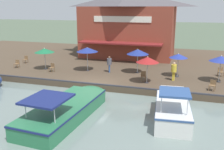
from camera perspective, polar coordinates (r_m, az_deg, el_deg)
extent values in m
plane|color=#4C5B47|center=(21.57, -4.39, -3.71)|extent=(220.00, 220.00, 0.00)
cube|color=#4C3D2D|center=(31.61, 2.91, 2.99)|extent=(22.00, 56.00, 0.60)
cube|color=#2D2D33|center=(21.46, -4.33, -1.98)|extent=(0.20, 50.40, 0.10)
cube|color=brown|center=(33.83, 3.82, 9.85)|extent=(7.10, 11.73, 6.48)
cube|color=maroon|center=(29.65, 1.76, 7.30)|extent=(1.80, 9.97, 0.16)
cube|color=silver|center=(30.23, 2.25, 12.62)|extent=(0.08, 7.04, 0.70)
cylinder|color=#B7B7B7|center=(24.98, 5.84, 2.97)|extent=(0.06, 0.06, 2.23)
cylinder|color=#2D2D33|center=(25.23, 5.78, 0.56)|extent=(0.36, 0.36, 0.06)
cone|color=navy|center=(24.78, 5.91, 5.32)|extent=(2.16, 2.16, 0.51)
cone|color=yellow|center=(24.77, 5.91, 5.36)|extent=(1.34, 1.34, 0.40)
sphere|color=yellow|center=(24.74, 5.93, 5.89)|extent=(0.08, 0.08, 0.08)
cylinder|color=#B7B7B7|center=(27.31, -15.04, 3.42)|extent=(0.06, 0.06, 2.09)
cylinder|color=#2D2D33|center=(27.52, -14.90, 1.35)|extent=(0.36, 0.36, 0.06)
cone|color=#19663D|center=(27.13, -15.18, 5.45)|extent=(2.05, 2.05, 0.43)
cone|color=silver|center=(27.13, -15.19, 5.49)|extent=(1.27, 1.27, 0.35)
sphere|color=silver|center=(27.10, -15.22, 5.90)|extent=(0.08, 0.08, 0.08)
cylinder|color=#B7B7B7|center=(25.85, -5.64, 3.46)|extent=(0.06, 0.06, 2.29)
cylinder|color=#2D2D33|center=(26.10, -5.57, 1.06)|extent=(0.36, 0.36, 0.06)
cone|color=navy|center=(25.65, -5.70, 5.82)|extent=(2.18, 2.18, 0.45)
cone|color=yellow|center=(25.65, -5.70, 5.86)|extent=(1.35, 1.35, 0.36)
sphere|color=yellow|center=(25.62, -5.71, 6.32)|extent=(0.08, 0.08, 0.08)
cylinder|color=#B7B7B7|center=(23.68, 23.43, 1.03)|extent=(0.06, 0.06, 2.18)
cylinder|color=#2D2D33|center=(23.94, 23.17, -1.43)|extent=(0.36, 0.36, 0.06)
cone|color=navy|center=(23.48, 23.69, 3.45)|extent=(1.98, 1.98, 0.47)
cone|color=white|center=(23.47, 23.70, 3.49)|extent=(1.23, 1.23, 0.38)
sphere|color=white|center=(23.43, 23.76, 4.01)|extent=(0.08, 0.08, 0.08)
cylinder|color=#B7B7B7|center=(24.26, 14.79, 1.98)|extent=(0.06, 0.06, 2.08)
cylinder|color=#2D2D33|center=(24.50, 14.64, -0.31)|extent=(0.36, 0.36, 0.06)
cone|color=navy|center=(24.07, 14.95, 4.26)|extent=(1.70, 1.70, 0.38)
cone|color=white|center=(24.06, 14.95, 4.30)|extent=(1.05, 1.05, 0.31)
sphere|color=white|center=(24.03, 14.98, 4.71)|extent=(0.08, 0.08, 0.08)
cylinder|color=#B7B7B7|center=(21.74, 8.03, 0.93)|extent=(0.06, 0.06, 2.14)
cylinder|color=#2D2D33|center=(22.01, 7.93, -1.70)|extent=(0.36, 0.36, 0.06)
cone|color=maroon|center=(21.51, 8.13, 3.51)|extent=(1.95, 1.95, 0.48)
cone|color=white|center=(21.51, 8.13, 3.56)|extent=(1.21, 1.21, 0.38)
sphere|color=white|center=(21.47, 8.15, 4.13)|extent=(0.08, 0.08, 0.08)
cube|color=brown|center=(25.98, -13.60, 1.04)|extent=(0.05, 0.05, 0.42)
cube|color=brown|center=(26.24, -14.25, 1.14)|extent=(0.05, 0.05, 0.42)
cube|color=brown|center=(26.27, -13.02, 1.23)|extent=(0.05, 0.05, 0.42)
cube|color=brown|center=(26.53, -13.68, 1.33)|extent=(0.05, 0.05, 0.42)
cube|color=brown|center=(26.20, -13.67, 1.64)|extent=(0.52, 0.52, 0.05)
cube|color=brown|center=(26.30, -13.41, 2.21)|extent=(0.12, 0.44, 0.40)
cube|color=brown|center=(25.82, 24.12, 0.04)|extent=(0.05, 0.05, 0.42)
cube|color=brown|center=(25.68, 23.29, 0.05)|extent=(0.05, 0.05, 0.42)
cube|color=brown|center=(26.18, 23.83, 0.27)|extent=(0.05, 0.05, 0.42)
cube|color=brown|center=(26.05, 23.01, 0.28)|extent=(0.05, 0.05, 0.42)
cube|color=brown|center=(25.88, 23.61, 0.62)|extent=(0.53, 0.53, 0.05)
cube|color=brown|center=(26.02, 23.52, 1.21)|extent=(0.14, 0.44, 0.40)
cube|color=brown|center=(22.32, 7.83, -0.97)|extent=(0.05, 0.05, 0.42)
cube|color=brown|center=(22.25, 6.82, -0.99)|extent=(0.05, 0.05, 0.42)
cube|color=brown|center=(22.70, 7.64, -0.69)|extent=(0.05, 0.05, 0.42)
cube|color=brown|center=(22.63, 6.64, -0.71)|extent=(0.05, 0.05, 0.42)
cube|color=brown|center=(22.41, 7.25, -0.32)|extent=(0.57, 0.57, 0.05)
cube|color=brown|center=(22.55, 7.18, 0.37)|extent=(0.19, 0.43, 0.40)
cube|color=brown|center=(21.01, 22.28, -3.03)|extent=(0.05, 0.05, 0.42)
cube|color=brown|center=(21.09, 21.22, -2.85)|extent=(0.05, 0.05, 0.42)
cube|color=brown|center=(21.39, 22.53, -2.75)|extent=(0.05, 0.05, 0.42)
cube|color=brown|center=(21.47, 21.49, -2.57)|extent=(0.05, 0.05, 0.42)
cube|color=brown|center=(21.18, 21.94, -2.25)|extent=(0.55, 0.55, 0.05)
cube|color=brown|center=(21.30, 22.12, -1.54)|extent=(0.17, 0.43, 0.40)
cube|color=brown|center=(30.99, -19.08, 2.89)|extent=(0.04, 0.04, 0.42)
cube|color=brown|center=(31.22, -19.68, 2.92)|extent=(0.04, 0.04, 0.42)
cube|color=brown|center=(31.31, -18.66, 3.04)|extent=(0.04, 0.04, 0.42)
cube|color=brown|center=(31.54, -19.26, 3.07)|extent=(0.04, 0.04, 0.42)
cube|color=brown|center=(31.22, -19.21, 3.36)|extent=(0.45, 0.45, 0.05)
cube|color=brown|center=(31.34, -19.03, 3.84)|extent=(0.05, 0.44, 0.40)
cube|color=brown|center=(28.87, -20.82, 1.87)|extent=(0.04, 0.04, 0.42)
cube|color=brown|center=(29.09, -21.48, 1.90)|extent=(0.04, 0.04, 0.42)
cube|color=brown|center=(29.20, -20.40, 2.05)|extent=(0.04, 0.04, 0.42)
cube|color=brown|center=(29.41, -21.06, 2.08)|extent=(0.04, 0.04, 0.42)
cube|color=brown|center=(29.10, -20.98, 2.38)|extent=(0.47, 0.47, 0.05)
cube|color=brown|center=(29.21, -20.81, 2.90)|extent=(0.08, 0.44, 0.40)
cylinder|color=#2D5193|center=(25.15, -0.59, 1.46)|extent=(0.13, 0.13, 0.80)
cylinder|color=#2D5193|center=(25.31, -0.65, 1.55)|extent=(0.13, 0.13, 0.80)
cylinder|color=#4C4C56|center=(25.07, -0.62, 3.10)|extent=(0.47, 0.47, 0.64)
sphere|color=brown|center=(24.98, -0.63, 4.06)|extent=(0.22, 0.22, 0.22)
cylinder|color=gold|center=(23.12, 14.00, -0.22)|extent=(0.13, 0.13, 0.81)
cylinder|color=gold|center=(23.00, 13.72, -0.28)|extent=(0.13, 0.13, 0.81)
cylinder|color=gold|center=(22.88, 13.97, 1.51)|extent=(0.48, 0.48, 0.64)
sphere|color=tan|center=(22.79, 14.04, 2.57)|extent=(0.22, 0.22, 0.22)
cube|color=silver|center=(16.27, 13.61, -8.14)|extent=(4.99, 2.48, 1.13)
ellipsoid|color=silver|center=(18.51, 13.41, -5.22)|extent=(1.88, 2.08, 1.13)
cube|color=#2D4C84|center=(16.09, 13.72, -6.55)|extent=(5.05, 2.53, 0.10)
cube|color=#2D4C84|center=(14.62, 14.13, -3.89)|extent=(1.95, 1.89, 0.13)
cylinder|color=silver|center=(14.36, 16.91, -6.78)|extent=(0.05, 0.05, 1.10)
cylinder|color=silver|center=(14.29, 11.21, -6.51)|extent=(0.05, 0.05, 1.10)
cylinder|color=silver|center=(18.42, 13.56, -2.48)|extent=(0.20, 1.62, 0.04)
cube|color=#287047|center=(16.35, -10.83, -8.17)|extent=(7.43, 3.08, 0.97)
ellipsoid|color=#287047|center=(19.32, -5.25, -4.24)|extent=(2.72, 2.68, 0.97)
cube|color=navy|center=(16.19, -10.90, -6.86)|extent=(7.52, 3.13, 0.10)
cube|color=navy|center=(14.49, -14.62, -5.32)|extent=(2.61, 2.41, 0.12)
cylinder|color=silver|center=(13.61, -13.01, -8.79)|extent=(0.05, 0.05, 0.97)
cylinder|color=silver|center=(14.66, -19.18, -7.48)|extent=(0.05, 0.05, 0.97)
cylinder|color=brown|center=(39.43, -3.53, 7.82)|extent=(0.36, 0.36, 2.65)
sphere|color=#2D6028|center=(39.15, -3.61, 12.43)|extent=(4.94, 4.94, 4.94)
sphere|color=#2D6028|center=(38.53, -5.17, 11.62)|extent=(3.46, 3.46, 3.46)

